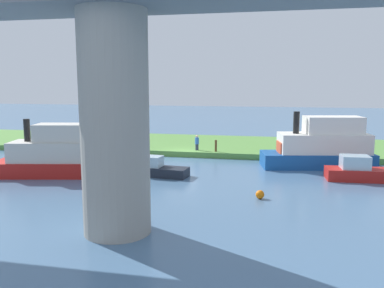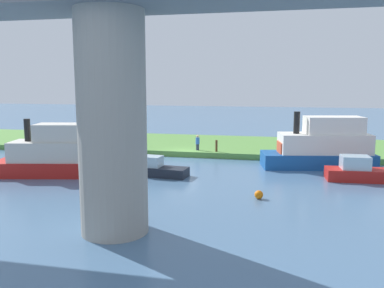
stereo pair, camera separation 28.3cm
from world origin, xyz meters
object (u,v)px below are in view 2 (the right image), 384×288
object	(u,v)px
bridge_pylon	(112,125)
pontoon_yellow	(322,147)
riverboat_paddlewheel	(362,172)
houseboat_blue	(60,152)
person_on_bank	(198,142)
skiff_small	(157,169)
mooring_post	(216,146)
motorboat_red	(55,154)
marker_buoy	(259,195)

from	to	relation	value
bridge_pylon	pontoon_yellow	xyz separation A→B (m)	(-10.23, -16.58, -3.18)
bridge_pylon	riverboat_paddlewheel	size ratio (longest dim) A/B	1.85
houseboat_blue	person_on_bank	bearing A→B (deg)	-159.98
bridge_pylon	person_on_bank	xyz separation A→B (m)	(0.33, -19.57, -3.60)
bridge_pylon	skiff_small	distance (m)	11.82
mooring_post	motorboat_red	bearing A→B (deg)	43.18
skiff_small	marker_buoy	distance (m)	8.64
riverboat_paddlewheel	mooring_post	bearing A→B (deg)	-30.43
marker_buoy	skiff_small	bearing A→B (deg)	-30.01
bridge_pylon	skiff_small	size ratio (longest dim) A/B	2.20
houseboat_blue	marker_buoy	xyz separation A→B (m)	(-17.77, 8.80, -0.33)
houseboat_blue	motorboat_red	xyz separation A→B (m)	(-3.11, 5.84, 0.92)
motorboat_red	mooring_post	bearing A→B (deg)	-136.82
person_on_bank	motorboat_red	xyz separation A→B (m)	(8.36, 10.02, 0.31)
mooring_post	marker_buoy	size ratio (longest dim) A/B	2.07
riverboat_paddlewheel	motorboat_red	bearing A→B (deg)	8.14
motorboat_red	pontoon_yellow	bearing A→B (deg)	-159.61
pontoon_yellow	riverboat_paddlewheel	world-z (taller)	pontoon_yellow
person_on_bank	riverboat_paddlewheel	distance (m)	14.68
skiff_small	marker_buoy	bearing A→B (deg)	149.99
pontoon_yellow	riverboat_paddlewheel	bearing A→B (deg)	120.48
houseboat_blue	motorboat_red	size ratio (longest dim) A/B	0.60
bridge_pylon	mooring_post	bearing A→B (deg)	-94.45
bridge_pylon	pontoon_yellow	world-z (taller)	bridge_pylon
bridge_pylon	houseboat_blue	size ratio (longest dim) A/B	1.91
marker_buoy	person_on_bank	bearing A→B (deg)	-64.13
motorboat_red	skiff_small	bearing A→B (deg)	-169.30
skiff_small	marker_buoy	xyz separation A→B (m)	(-7.48, 4.32, -0.25)
riverboat_paddlewheel	marker_buoy	distance (m)	8.94
pontoon_yellow	motorboat_red	bearing A→B (deg)	20.39
motorboat_red	marker_buoy	world-z (taller)	motorboat_red
marker_buoy	riverboat_paddlewheel	bearing A→B (deg)	-137.75
bridge_pylon	skiff_small	world-z (taller)	bridge_pylon
pontoon_yellow	riverboat_paddlewheel	xyz separation A→B (m)	(-2.35, 3.99, -1.02)
riverboat_paddlewheel	person_on_bank	bearing A→B (deg)	-28.40
bridge_pylon	houseboat_blue	distance (m)	19.85
motorboat_red	houseboat_blue	bearing A→B (deg)	-61.95
motorboat_red	bridge_pylon	bearing A→B (deg)	132.30
bridge_pylon	pontoon_yellow	bearing A→B (deg)	-121.66
mooring_post	houseboat_blue	distance (m)	13.81
person_on_bank	marker_buoy	xyz separation A→B (m)	(-6.29, 12.98, -0.95)
skiff_small	riverboat_paddlewheel	bearing A→B (deg)	-173.19
mooring_post	motorboat_red	size ratio (longest dim) A/B	0.12
skiff_small	pontoon_yellow	bearing A→B (deg)	-154.20
person_on_bank	pontoon_yellow	distance (m)	10.98
pontoon_yellow	skiff_small	distance (m)	13.09
person_on_bank	skiff_small	bearing A→B (deg)	82.21
motorboat_red	marker_buoy	xyz separation A→B (m)	(-14.66, 2.96, -1.26)
person_on_bank	mooring_post	xyz separation A→B (m)	(-1.82, 0.46, -0.18)
mooring_post	riverboat_paddlewheel	bearing A→B (deg)	149.57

